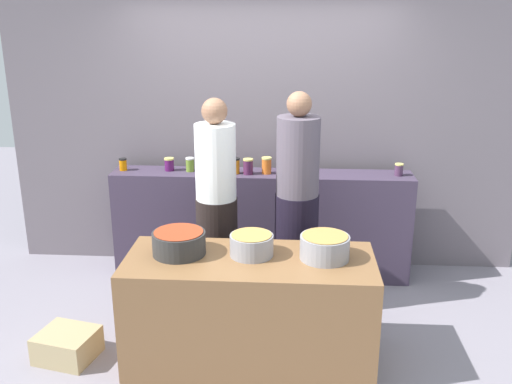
# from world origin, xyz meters

# --- Properties ---
(ground) EXTENTS (12.00, 12.00, 0.00)m
(ground) POSITION_xyz_m (0.00, 0.00, 0.00)
(ground) COLOR gray
(storefront_wall) EXTENTS (4.80, 0.12, 3.00)m
(storefront_wall) POSITION_xyz_m (0.00, 1.45, 1.50)
(storefront_wall) COLOR slate
(storefront_wall) RESTS_ON ground
(display_shelf) EXTENTS (2.70, 0.36, 0.99)m
(display_shelf) POSITION_xyz_m (0.00, 1.10, 0.50)
(display_shelf) COLOR #3D3146
(display_shelf) RESTS_ON ground
(prep_table) EXTENTS (1.70, 0.70, 0.78)m
(prep_table) POSITION_xyz_m (0.00, -0.30, 0.39)
(prep_table) COLOR brown
(prep_table) RESTS_ON ground
(preserve_jar_0) EXTENTS (0.07, 0.07, 0.11)m
(preserve_jar_0) POSITION_xyz_m (-1.26, 1.10, 1.05)
(preserve_jar_0) COLOR #D37005
(preserve_jar_0) RESTS_ON display_shelf
(preserve_jar_1) EXTENTS (0.09, 0.09, 0.12)m
(preserve_jar_1) POSITION_xyz_m (-0.84, 1.12, 1.05)
(preserve_jar_1) COLOR #4F1550
(preserve_jar_1) RESTS_ON display_shelf
(preserve_jar_2) EXTENTS (0.08, 0.08, 0.13)m
(preserve_jar_2) POSITION_xyz_m (-0.65, 1.11, 1.06)
(preserve_jar_2) COLOR olive
(preserve_jar_2) RESTS_ON display_shelf
(preserve_jar_3) EXTENTS (0.08, 0.08, 0.15)m
(preserve_jar_3) POSITION_xyz_m (-0.40, 1.03, 1.07)
(preserve_jar_3) COLOR olive
(preserve_jar_3) RESTS_ON display_shelf
(preserve_jar_4) EXTENTS (0.08, 0.08, 0.14)m
(preserve_jar_4) POSITION_xyz_m (-0.23, 1.06, 1.06)
(preserve_jar_4) COLOR orange
(preserve_jar_4) RESTS_ON display_shelf
(preserve_jar_5) EXTENTS (0.09, 0.09, 0.14)m
(preserve_jar_5) POSITION_xyz_m (-0.12, 1.05, 1.06)
(preserve_jar_5) COLOR #4D2143
(preserve_jar_5) RESTS_ON display_shelf
(preserve_jar_6) EXTENTS (0.09, 0.09, 0.15)m
(preserve_jar_6) POSITION_xyz_m (0.05, 1.08, 1.07)
(preserve_jar_6) COLOR orange
(preserve_jar_6) RESTS_ON display_shelf
(preserve_jar_7) EXTENTS (0.09, 0.09, 0.14)m
(preserve_jar_7) POSITION_xyz_m (0.24, 1.16, 1.06)
(preserve_jar_7) COLOR #53135B
(preserve_jar_7) RESTS_ON display_shelf
(preserve_jar_8) EXTENTS (0.09, 0.09, 0.14)m
(preserve_jar_8) POSITION_xyz_m (0.34, 1.04, 1.06)
(preserve_jar_8) COLOR #95390B
(preserve_jar_8) RESTS_ON display_shelf
(preserve_jar_9) EXTENTS (0.08, 0.08, 0.11)m
(preserve_jar_9) POSITION_xyz_m (1.21, 1.09, 1.05)
(preserve_jar_9) COLOR #482C48
(preserve_jar_9) RESTS_ON display_shelf
(cooking_pot_left) EXTENTS (0.37, 0.37, 0.16)m
(cooking_pot_left) POSITION_xyz_m (-0.49, -0.25, 0.86)
(cooking_pot_left) COLOR #2D2D2D
(cooking_pot_left) RESTS_ON prep_table
(cooking_pot_center) EXTENTS (0.30, 0.30, 0.15)m
(cooking_pot_center) POSITION_xyz_m (0.01, -0.24, 0.86)
(cooking_pot_center) COLOR gray
(cooking_pot_center) RESTS_ON prep_table
(cooking_pot_right) EXTENTS (0.33, 0.33, 0.17)m
(cooking_pot_right) POSITION_xyz_m (0.50, -0.26, 0.87)
(cooking_pot_right) COLOR gray
(cooking_pot_right) RESTS_ON prep_table
(cook_with_tongs) EXTENTS (0.33, 0.33, 1.76)m
(cook_with_tongs) POSITION_xyz_m (-0.32, 0.42, 0.81)
(cook_with_tongs) COLOR black
(cook_with_tongs) RESTS_ON ground
(cook_in_cap) EXTENTS (0.35, 0.35, 1.81)m
(cook_in_cap) POSITION_xyz_m (0.32, 0.45, 0.83)
(cook_in_cap) COLOR black
(cook_in_cap) RESTS_ON ground
(bread_crate) EXTENTS (0.46, 0.42, 0.20)m
(bread_crate) POSITION_xyz_m (-1.31, -0.37, 0.10)
(bread_crate) COLOR tan
(bread_crate) RESTS_ON ground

